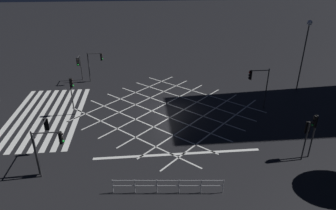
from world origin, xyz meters
name	(u,v)px	position (x,y,z in m)	size (l,w,h in m)	color
ground_plane	(168,110)	(0.00, 0.00, 0.00)	(200.00, 200.00, 0.00)	black
road_markings	(92,115)	(0.37, -7.72, 0.00)	(20.00, 25.67, 0.01)	silver
traffic_light_median_north	(258,80)	(0.37, 9.05, 3.13)	(0.36, 2.13, 4.29)	#2D2D30
traffic_light_ne_main	(306,133)	(9.48, 9.44, 2.36)	(0.39, 0.36, 3.30)	#2D2D30
traffic_light_ne_cross	(314,128)	(9.28, 10.06, 2.63)	(0.36, 0.39, 3.68)	#2D2D30
traffic_light_sw_cross	(96,60)	(-9.31, -8.16, 2.77)	(0.36, 1.92, 3.80)	#2D2D30
traffic_light_sw_main	(79,63)	(-9.01, -10.20, 2.54)	(1.88, 0.36, 3.50)	#2D2D30
traffic_light_median_south	(72,89)	(-0.01, -9.37, 2.78)	(0.36, 0.39, 3.89)	#2D2D30
traffic_light_se_main	(43,135)	(7.91, -10.03, 2.39)	(3.25, 0.36, 3.22)	#2D2D30
traffic_light_se_cross	(50,143)	(9.44, -9.09, 2.60)	(0.36, 2.15, 3.56)	#2D2D30
street_lamp_west	(306,39)	(-3.95, 15.90, 6.17)	(0.59, 0.59, 8.19)	#2D2D30
pedestrian_railing	(168,185)	(12.25, -1.21, 0.67)	(0.76, 7.27, 1.05)	#B7B7BC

